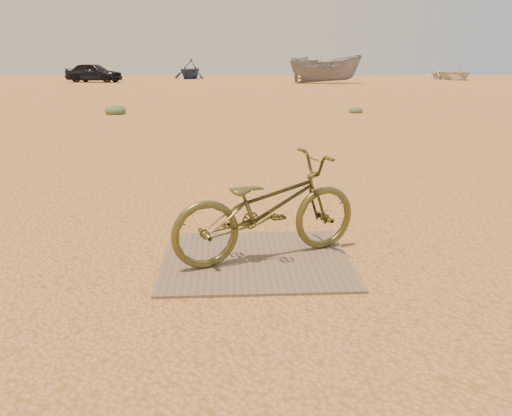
{
  "coord_description": "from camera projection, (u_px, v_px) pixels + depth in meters",
  "views": [
    {
      "loc": [
        0.38,
        -4.11,
        1.6
      ],
      "look_at": [
        0.59,
        -0.22,
        0.46
      ],
      "focal_mm": 35.0,
      "sensor_mm": 36.0,
      "label": 1
    }
  ],
  "objects": [
    {
      "name": "ground",
      "position": [
        188.0,
        252.0,
        4.37
      ],
      "size": [
        120.0,
        120.0,
        0.0
      ],
      "primitive_type": "plane",
      "color": "#DF9158",
      "rests_on": "ground"
    },
    {
      "name": "plywood_board",
      "position": [
        256.0,
        259.0,
        4.19
      ],
      "size": [
        1.55,
        1.34,
        0.02
      ],
      "primitive_type": "cube",
      "color": "brown",
      "rests_on": "ground"
    },
    {
      "name": "bicycle",
      "position": [
        267.0,
        208.0,
        4.1
      ],
      "size": [
        1.74,
        1.13,
        0.86
      ],
      "primitive_type": "imported",
      "rotation": [
        0.0,
        0.0,
        1.94
      ],
      "color": "brown",
      "rests_on": "plywood_board"
    },
    {
      "name": "car",
      "position": [
        94.0,
        73.0,
        40.83
      ],
      "size": [
        4.84,
        2.85,
        1.54
      ],
      "primitive_type": "imported",
      "rotation": [
        0.0,
        0.0,
        1.33
      ],
      "color": "black",
      "rests_on": "ground"
    },
    {
      "name": "boat_far_left",
      "position": [
        190.0,
        69.0,
        48.77
      ],
      "size": [
        4.41,
        4.64,
        1.92
      ],
      "primitive_type": "imported",
      "rotation": [
        0.0,
        0.0,
        -0.45
      ],
      "color": "navy",
      "rests_on": "ground"
    },
    {
      "name": "boat_mid_right",
      "position": [
        325.0,
        69.0,
        38.62
      ],
      "size": [
        5.68,
        2.58,
        2.13
      ],
      "primitive_type": "imported",
      "rotation": [
        0.0,
        0.0,
        1.48
      ],
      "color": "gray",
      "rests_on": "ground"
    },
    {
      "name": "boat_far_right",
      "position": [
        452.0,
        73.0,
        47.0
      ],
      "size": [
        4.36,
        5.78,
        1.13
      ],
      "primitive_type": "imported",
      "rotation": [
        0.0,
        0.0,
        0.09
      ],
      "color": "silver",
      "rests_on": "ground"
    },
    {
      "name": "kale_b",
      "position": [
        356.0,
        113.0,
        16.37
      ],
      "size": [
        0.46,
        0.46,
        0.25
      ],
      "primitive_type": "ellipsoid",
      "color": "#58714C",
      "rests_on": "ground"
    },
    {
      "name": "kale_c",
      "position": [
        116.0,
        114.0,
        15.96
      ],
      "size": [
        0.67,
        0.67,
        0.37
      ],
      "primitive_type": "ellipsoid",
      "color": "#58714C",
      "rests_on": "ground"
    }
  ]
}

